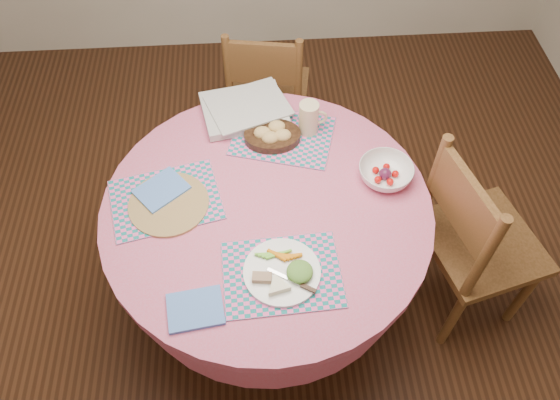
{
  "coord_description": "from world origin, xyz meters",
  "views": [
    {
      "loc": [
        -0.03,
        -1.21,
        2.38
      ],
      "look_at": [
        0.05,
        0.0,
        0.78
      ],
      "focal_mm": 35.0,
      "sensor_mm": 36.0,
      "label": 1
    }
  ],
  "objects_px": {
    "dining_table": "(268,234)",
    "wicker_trivet": "(169,204)",
    "dinner_plate": "(284,272)",
    "fruit_bowl": "(385,173)",
    "chair_back": "(267,92)",
    "chair_right": "(473,240)",
    "latte_mug": "(309,118)",
    "bread_bowl": "(273,135)"
  },
  "relations": [
    {
      "from": "chair_right",
      "to": "latte_mug",
      "type": "xyz_separation_m",
      "value": [
        -0.64,
        0.43,
        0.32
      ]
    },
    {
      "from": "dining_table",
      "to": "wicker_trivet",
      "type": "xyz_separation_m",
      "value": [
        -0.36,
        0.03,
        0.2
      ]
    },
    {
      "from": "chair_right",
      "to": "wicker_trivet",
      "type": "distance_m",
      "value": 1.23
    },
    {
      "from": "wicker_trivet",
      "to": "fruit_bowl",
      "type": "bearing_deg",
      "value": 5.06
    },
    {
      "from": "wicker_trivet",
      "to": "chair_right",
      "type": "bearing_deg",
      "value": -3.98
    },
    {
      "from": "wicker_trivet",
      "to": "latte_mug",
      "type": "xyz_separation_m",
      "value": [
        0.56,
        0.34,
        0.07
      ]
    },
    {
      "from": "wicker_trivet",
      "to": "dinner_plate",
      "type": "relative_size",
      "value": 1.14
    },
    {
      "from": "bread_bowl",
      "to": "latte_mug",
      "type": "height_order",
      "value": "latte_mug"
    },
    {
      "from": "chair_right",
      "to": "latte_mug",
      "type": "relative_size",
      "value": 6.87
    },
    {
      "from": "chair_back",
      "to": "bread_bowl",
      "type": "bearing_deg",
      "value": 99.17
    },
    {
      "from": "bread_bowl",
      "to": "dinner_plate",
      "type": "bearing_deg",
      "value": -89.83
    },
    {
      "from": "chair_right",
      "to": "chair_back",
      "type": "bearing_deg",
      "value": 23.22
    },
    {
      "from": "chair_back",
      "to": "latte_mug",
      "type": "bearing_deg",
      "value": 113.8
    },
    {
      "from": "dining_table",
      "to": "chair_right",
      "type": "bearing_deg",
      "value": -3.77
    },
    {
      "from": "chair_right",
      "to": "dinner_plate",
      "type": "relative_size",
      "value": 3.7
    },
    {
      "from": "dinner_plate",
      "to": "bread_bowl",
      "type": "xyz_separation_m",
      "value": [
        -0.0,
        0.63,
        0.01
      ]
    },
    {
      "from": "latte_mug",
      "to": "fruit_bowl",
      "type": "height_order",
      "value": "latte_mug"
    },
    {
      "from": "chair_right",
      "to": "dinner_plate",
      "type": "bearing_deg",
      "value": 92.17
    },
    {
      "from": "bread_bowl",
      "to": "fruit_bowl",
      "type": "height_order",
      "value": "bread_bowl"
    },
    {
      "from": "chair_back",
      "to": "latte_mug",
      "type": "xyz_separation_m",
      "value": [
        0.15,
        -0.58,
        0.37
      ]
    },
    {
      "from": "dinner_plate",
      "to": "bread_bowl",
      "type": "distance_m",
      "value": 0.63
    },
    {
      "from": "wicker_trivet",
      "to": "latte_mug",
      "type": "relative_size",
      "value": 2.11
    },
    {
      "from": "dining_table",
      "to": "dinner_plate",
      "type": "relative_size",
      "value": 4.7
    },
    {
      "from": "chair_back",
      "to": "wicker_trivet",
      "type": "relative_size",
      "value": 2.95
    },
    {
      "from": "dinner_plate",
      "to": "fruit_bowl",
      "type": "distance_m",
      "value": 0.58
    },
    {
      "from": "wicker_trivet",
      "to": "dining_table",
      "type": "bearing_deg",
      "value": -4.44
    },
    {
      "from": "chair_right",
      "to": "fruit_bowl",
      "type": "relative_size",
      "value": 3.92
    },
    {
      "from": "chair_back",
      "to": "dinner_plate",
      "type": "xyz_separation_m",
      "value": [
        -0.0,
        -1.25,
        0.31
      ]
    },
    {
      "from": "chair_right",
      "to": "dinner_plate",
      "type": "height_order",
      "value": "chair_right"
    },
    {
      "from": "dining_table",
      "to": "chair_back",
      "type": "bearing_deg",
      "value": 87.18
    },
    {
      "from": "chair_back",
      "to": "wicker_trivet",
      "type": "height_order",
      "value": "chair_back"
    },
    {
      "from": "dining_table",
      "to": "chair_right",
      "type": "height_order",
      "value": "chair_right"
    },
    {
      "from": "dining_table",
      "to": "latte_mug",
      "type": "height_order",
      "value": "latte_mug"
    },
    {
      "from": "dinner_plate",
      "to": "wicker_trivet",
      "type": "bearing_deg",
      "value": 141.27
    },
    {
      "from": "dining_table",
      "to": "chair_back",
      "type": "xyz_separation_m",
      "value": [
        0.05,
        0.95,
        -0.09
      ]
    },
    {
      "from": "bread_bowl",
      "to": "fruit_bowl",
      "type": "xyz_separation_m",
      "value": [
        0.42,
        -0.23,
        -0.0
      ]
    },
    {
      "from": "chair_right",
      "to": "latte_mug",
      "type": "height_order",
      "value": "chair_right"
    },
    {
      "from": "chair_right",
      "to": "fruit_bowl",
      "type": "distance_m",
      "value": 0.49
    },
    {
      "from": "dinner_plate",
      "to": "latte_mug",
      "type": "relative_size",
      "value": 1.85
    },
    {
      "from": "chair_back",
      "to": "dinner_plate",
      "type": "bearing_deg",
      "value": 99.47
    },
    {
      "from": "fruit_bowl",
      "to": "wicker_trivet",
      "type": "bearing_deg",
      "value": -174.94
    },
    {
      "from": "chair_right",
      "to": "wicker_trivet",
      "type": "relative_size",
      "value": 3.26
    }
  ]
}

